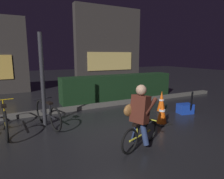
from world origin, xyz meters
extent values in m
plane|color=black|center=(0.00, 0.00, 0.00)|extent=(40.00, 40.00, 0.00)
cube|color=#56544F|center=(0.00, 2.20, 0.06)|extent=(12.00, 0.24, 0.12)
cube|color=black|center=(1.80, 3.10, 0.49)|extent=(4.80, 0.70, 0.97)
cube|color=#383330|center=(3.34, 7.20, 2.32)|extent=(4.27, 0.50, 4.64)
cube|color=#F2D172|center=(3.34, 6.93, 1.40)|extent=(2.99, 0.04, 1.10)
cylinder|color=#2D2D33|center=(-1.43, 1.20, 1.16)|extent=(0.10, 0.10, 2.33)
torus|color=black|center=(-2.35, 1.53, 0.33)|extent=(0.09, 0.66, 0.66)
torus|color=black|center=(-2.28, 0.55, 0.33)|extent=(0.09, 0.66, 0.66)
cylinder|color=gold|center=(-2.31, 1.04, 0.33)|extent=(0.11, 0.99, 0.04)
cylinder|color=gold|center=(-2.30, 0.87, 0.52)|extent=(0.03, 0.03, 0.37)
cube|color=black|center=(-2.30, 0.87, 0.70)|extent=(0.11, 0.21, 0.05)
cylinder|color=gold|center=(-2.33, 1.31, 0.54)|extent=(0.03, 0.03, 0.42)
cylinder|color=gold|center=(-2.33, 1.31, 0.75)|extent=(0.46, 0.06, 0.02)
torus|color=black|center=(-1.48, 1.52, 0.30)|extent=(0.19, 0.60, 0.61)
torus|color=black|center=(-1.26, 0.65, 0.30)|extent=(0.19, 0.60, 0.61)
cylinder|color=black|center=(-1.37, 1.09, 0.30)|extent=(0.25, 0.88, 0.04)
cylinder|color=black|center=(-1.33, 0.93, 0.47)|extent=(0.03, 0.03, 0.34)
cube|color=black|center=(-1.33, 0.93, 0.64)|extent=(0.14, 0.22, 0.05)
cylinder|color=black|center=(-1.43, 1.33, 0.49)|extent=(0.03, 0.03, 0.38)
cylinder|color=black|center=(-1.43, 1.33, 0.68)|extent=(0.45, 0.13, 0.02)
cube|color=black|center=(1.30, -0.10, 0.01)|extent=(0.36, 0.36, 0.03)
cone|color=#EA560F|center=(1.30, -0.10, 0.34)|extent=(0.26, 0.26, 0.62)
cylinder|color=white|center=(1.30, -0.10, 0.37)|extent=(0.16, 0.16, 0.05)
cube|color=black|center=(2.06, 0.78, 0.01)|extent=(0.36, 0.36, 0.03)
cone|color=#EA560F|center=(2.06, 0.78, 0.35)|extent=(0.26, 0.26, 0.64)
cylinder|color=white|center=(2.06, 0.78, 0.38)|extent=(0.16, 0.16, 0.05)
cube|color=#193DB7|center=(2.59, 0.30, 0.15)|extent=(0.49, 0.40, 0.30)
torus|color=black|center=(0.38, -0.78, 0.24)|extent=(0.47, 0.21, 0.48)
torus|color=black|center=(-0.27, -1.03, 0.24)|extent=(0.47, 0.21, 0.48)
cylinder|color=gold|center=(0.05, -0.91, 0.24)|extent=(0.67, 0.28, 0.04)
cylinder|color=gold|center=(-0.06, -0.95, 0.37)|extent=(0.03, 0.03, 0.26)
cube|color=black|center=(-0.06, -0.95, 0.51)|extent=(0.22, 0.16, 0.05)
cylinder|color=gold|center=(0.24, -0.84, 0.39)|extent=(0.03, 0.03, 0.30)
cylinder|color=gold|center=(0.24, -0.84, 0.54)|extent=(0.19, 0.44, 0.02)
cylinder|color=navy|center=(0.00, -0.82, 0.30)|extent=(0.18, 0.23, 0.42)
cylinder|color=navy|center=(0.07, -1.01, 0.30)|extent=(0.18, 0.23, 0.42)
cube|color=#512319|center=(0.02, -0.92, 0.79)|extent=(0.36, 0.39, 0.54)
sphere|color=tan|center=(0.04, -0.91, 1.15)|extent=(0.20, 0.20, 0.20)
cylinder|color=#512319|center=(0.10, -0.74, 0.84)|extent=(0.40, 0.22, 0.29)
cylinder|color=#512319|center=(0.20, -1.00, 0.84)|extent=(0.40, 0.22, 0.29)
ellipsoid|color=brown|center=(-0.11, -0.76, 0.74)|extent=(0.36, 0.26, 0.24)
cylinder|color=black|center=(2.55, 0.05, 0.38)|extent=(0.37, 0.35, 0.77)
camera|label=1|loc=(-2.07, -3.82, 1.79)|focal=31.08mm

